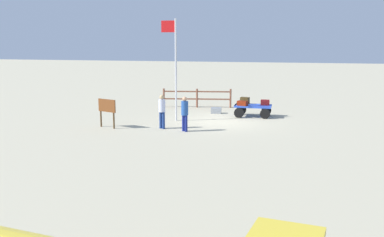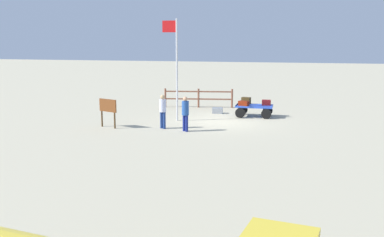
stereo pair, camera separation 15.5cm
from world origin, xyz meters
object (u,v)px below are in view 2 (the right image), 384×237
(worker_lead, at_px, (185,111))
(suitcase_navy, at_px, (217,111))
(suitcase_grey, at_px, (246,101))
(worker_trailing, at_px, (163,109))
(flagpole, at_px, (175,62))
(suitcase_maroon, at_px, (244,103))
(suitcase_tan, at_px, (266,102))
(luggage_cart, at_px, (254,108))
(signboard, at_px, (108,108))

(worker_lead, bearing_deg, suitcase_navy, -96.08)
(suitcase_grey, relative_size, worker_lead, 0.33)
(suitcase_navy, relative_size, worker_lead, 0.38)
(worker_trailing, bearing_deg, flagpole, -91.24)
(suitcase_maroon, bearing_deg, suitcase_tan, -155.65)
(luggage_cart, distance_m, worker_trailing, 5.94)
(suitcase_navy, distance_m, worker_lead, 5.48)
(worker_lead, bearing_deg, worker_trailing, -18.23)
(suitcase_maroon, distance_m, flagpole, 4.51)
(suitcase_maroon, xyz_separation_m, flagpole, (3.39, 1.87, 2.32))
(suitcase_maroon, distance_m, signboard, 7.56)
(suitcase_tan, distance_m, suitcase_grey, 1.15)
(suitcase_grey, xyz_separation_m, signboard, (6.18, 5.08, 0.11))
(suitcase_maroon, xyz_separation_m, suitcase_navy, (1.63, -0.93, -0.62))
(suitcase_tan, height_order, suitcase_grey, suitcase_grey)
(luggage_cart, distance_m, suitcase_tan, 0.77)
(signboard, bearing_deg, worker_trailing, -172.03)
(luggage_cart, bearing_deg, suitcase_maroon, 31.96)
(suitcase_tan, bearing_deg, luggage_cart, 17.44)
(luggage_cart, bearing_deg, flagpole, 29.33)
(luggage_cart, xyz_separation_m, suitcase_maroon, (0.54, 0.34, 0.31))
(suitcase_grey, xyz_separation_m, worker_lead, (2.27, 5.11, 0.11))
(suitcase_maroon, height_order, signboard, signboard)
(worker_lead, bearing_deg, luggage_cart, -119.81)
(suitcase_navy, bearing_deg, worker_trailing, 70.10)
(suitcase_maroon, xyz_separation_m, worker_trailing, (3.44, 4.05, 0.18))
(flagpole, distance_m, signboard, 4.32)
(worker_trailing, distance_m, signboard, 2.71)
(luggage_cart, xyz_separation_m, suitcase_navy, (2.17, -0.60, -0.31))
(luggage_cart, xyz_separation_m, worker_lead, (2.75, 4.79, 0.48))
(suitcase_tan, relative_size, worker_lead, 0.29)
(suitcase_grey, height_order, suitcase_maroon, suitcase_grey)
(suitcase_maroon, relative_size, flagpole, 0.12)
(suitcase_tan, distance_m, suitcase_navy, 2.93)
(worker_trailing, relative_size, signboard, 1.18)
(suitcase_grey, height_order, flagpole, flagpole)
(luggage_cart, relative_size, worker_trailing, 1.22)
(suitcase_navy, height_order, worker_trailing, worker_trailing)
(suitcase_tan, distance_m, suitcase_maroon, 1.33)
(suitcase_tan, height_order, flagpole, flagpole)
(suitcase_grey, height_order, worker_lead, worker_lead)
(suitcase_tan, xyz_separation_m, signboard, (7.33, 4.97, 0.16))
(suitcase_maroon, relative_size, worker_lead, 0.37)
(suitcase_grey, bearing_deg, worker_trailing, 53.38)
(signboard, bearing_deg, worker_lead, 179.58)
(luggage_cart, height_order, suitcase_maroon, suitcase_maroon)
(suitcase_navy, bearing_deg, signboard, 50.04)
(suitcase_navy, bearing_deg, suitcase_tan, 172.25)
(luggage_cart, xyz_separation_m, flagpole, (3.93, 2.21, 2.63))
(suitcase_grey, relative_size, suitcase_navy, 0.86)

